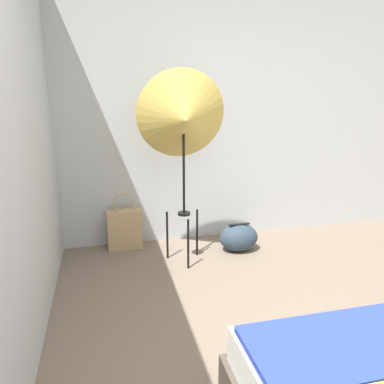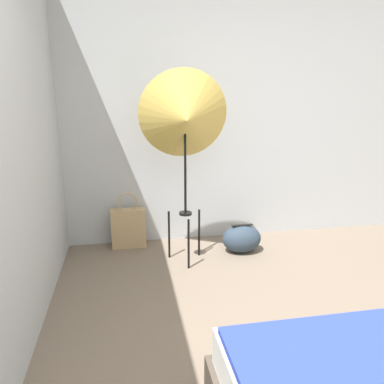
% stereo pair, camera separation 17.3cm
% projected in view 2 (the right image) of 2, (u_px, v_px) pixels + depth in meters
% --- Properties ---
extents(wall_back, '(8.00, 0.05, 2.60)m').
position_uv_depth(wall_back, '(211.00, 114.00, 3.74)').
color(wall_back, '#B7BCC1').
rests_on(wall_back, ground_plane).
extents(wall_side_left, '(0.05, 8.00, 2.60)m').
position_uv_depth(wall_side_left, '(11.00, 134.00, 2.11)').
color(wall_side_left, '#B7BCC1').
rests_on(wall_side_left, ground_plane).
extents(photo_umbrella, '(0.78, 0.37, 1.72)m').
position_uv_depth(photo_umbrella, '(185.00, 118.00, 3.15)').
color(photo_umbrella, black).
rests_on(photo_umbrella, ground_plane).
extents(tote_bag, '(0.34, 0.13, 0.57)m').
position_uv_depth(tote_bag, '(129.00, 227.00, 3.74)').
color(tote_bag, tan).
rests_on(tote_bag, ground_plane).
extents(duffel_bag, '(0.38, 0.27, 0.28)m').
position_uv_depth(duffel_bag, '(242.00, 239.00, 3.64)').
color(duffel_bag, '#2D3D4C').
rests_on(duffel_bag, ground_plane).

